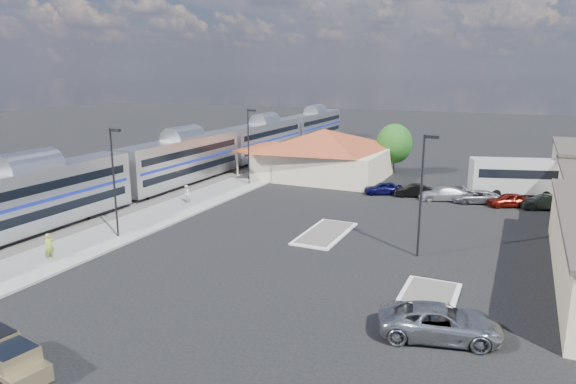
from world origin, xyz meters
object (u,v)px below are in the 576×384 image
at_px(station_depot, 324,153).
at_px(pickup_truck, 3,357).
at_px(suv, 440,322).
at_px(coach_bus, 532,176).

xyz_separation_m(station_depot, pickup_truck, (2.56, -47.02, -2.32)).
relative_size(pickup_truck, suv, 0.84).
relative_size(station_depot, pickup_truck, 3.52).
xyz_separation_m(station_depot, coach_bus, (24.05, -0.30, -0.80)).
xyz_separation_m(suv, coach_bus, (4.14, 35.21, 1.47)).
height_order(pickup_truck, coach_bus, coach_bus).
distance_m(station_depot, pickup_truck, 47.15).
bearing_deg(suv, station_depot, 15.54).
height_order(station_depot, suv, station_depot).
xyz_separation_m(pickup_truck, suv, (17.34, 11.51, 0.05)).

